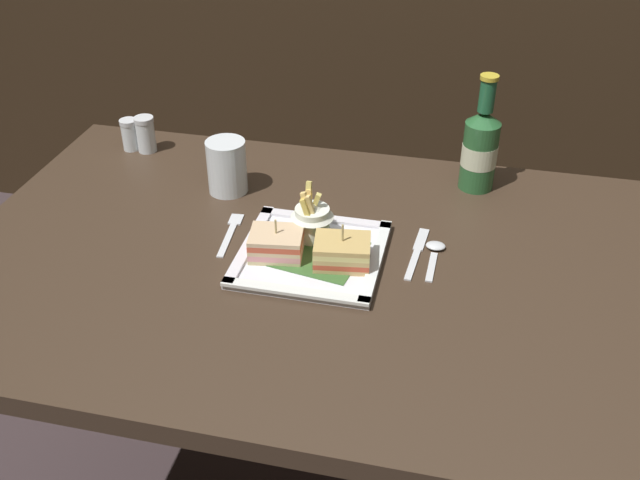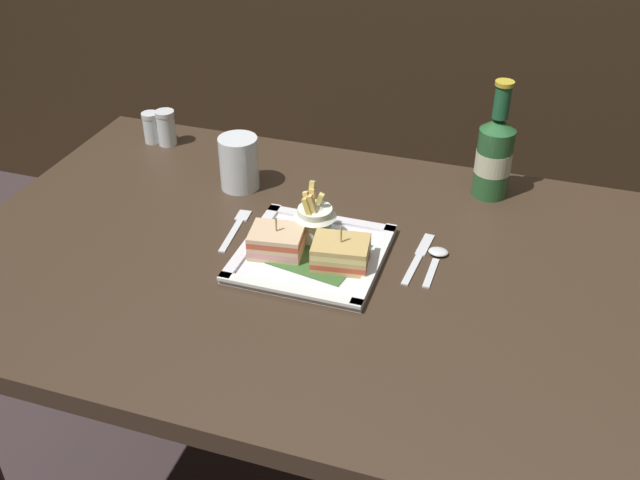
% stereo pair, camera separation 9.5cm
% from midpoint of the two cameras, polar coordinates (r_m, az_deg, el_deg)
% --- Properties ---
extents(dining_table, '(1.33, 0.84, 0.75)m').
position_cam_midpoint_polar(dining_table, '(1.35, -1.36, -6.24)').
color(dining_table, '#3B2B1F').
rests_on(dining_table, ground_plane).
extents(square_plate, '(0.25, 0.25, 0.02)m').
position_cam_midpoint_polar(square_plate, '(1.27, -2.83, -1.27)').
color(square_plate, white).
rests_on(square_plate, dining_table).
extents(sandwich_half_left, '(0.10, 0.08, 0.07)m').
position_cam_midpoint_polar(sandwich_half_left, '(1.26, -5.58, -0.35)').
color(sandwich_half_left, '#D9C38A').
rests_on(sandwich_half_left, square_plate).
extents(sandwich_half_right, '(0.10, 0.09, 0.08)m').
position_cam_midpoint_polar(sandwich_half_right, '(1.23, -0.45, -1.00)').
color(sandwich_half_right, tan).
rests_on(sandwich_half_right, square_plate).
extents(fries_cup, '(0.08, 0.08, 0.11)m').
position_cam_midpoint_polar(fries_cup, '(1.29, -2.73, 1.75)').
color(fries_cup, white).
rests_on(fries_cup, square_plate).
extents(beer_bottle, '(0.07, 0.07, 0.24)m').
position_cam_midpoint_polar(beer_bottle, '(1.47, 10.61, 7.09)').
color(beer_bottle, '#2B5F31').
rests_on(beer_bottle, dining_table).
extents(water_glass, '(0.08, 0.08, 0.11)m').
position_cam_midpoint_polar(water_glass, '(1.47, -9.12, 5.46)').
color(water_glass, silver).
rests_on(water_glass, dining_table).
extents(fork, '(0.03, 0.14, 0.00)m').
position_cam_midpoint_polar(fork, '(1.36, -8.99, 0.58)').
color(fork, silver).
rests_on(fork, dining_table).
extents(knife, '(0.03, 0.16, 0.00)m').
position_cam_midpoint_polar(knife, '(1.30, 5.55, -0.91)').
color(knife, silver).
rests_on(knife, dining_table).
extents(spoon, '(0.04, 0.12, 0.01)m').
position_cam_midpoint_polar(spoon, '(1.29, 6.90, -0.89)').
color(spoon, silver).
rests_on(spoon, dining_table).
extents(salt_shaker, '(0.04, 0.04, 0.07)m').
position_cam_midpoint_polar(salt_shaker, '(1.69, -16.19, 7.76)').
color(salt_shaker, silver).
rests_on(salt_shaker, dining_table).
extents(pepper_shaker, '(0.04, 0.04, 0.08)m').
position_cam_midpoint_polar(pepper_shaker, '(1.67, -15.06, 7.81)').
color(pepper_shaker, silver).
rests_on(pepper_shaker, dining_table).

